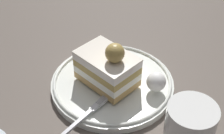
{
  "coord_description": "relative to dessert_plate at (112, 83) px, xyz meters",
  "views": [
    {
      "loc": [
        0.47,
        -0.1,
        0.43
      ],
      "look_at": [
        0.02,
        -0.0,
        0.05
      ],
      "focal_mm": 54.36,
      "sensor_mm": 36.0,
      "label": 1
    }
  ],
  "objects": [
    {
      "name": "cake_slice",
      "position": [
        0.0,
        -0.01,
        0.04
      ],
      "size": [
        0.13,
        0.11,
        0.09
      ],
      "color": "tan",
      "rests_on": "dessert_plate"
    },
    {
      "name": "fork",
      "position": [
        0.08,
        -0.06,
        0.01
      ],
      "size": [
        0.08,
        0.1,
        0.0
      ],
      "color": "silver",
      "rests_on": "dessert_plate"
    },
    {
      "name": "dessert_plate",
      "position": [
        0.0,
        0.0,
        0.0
      ],
      "size": [
        0.23,
        0.23,
        0.02
      ],
      "color": "white",
      "rests_on": "ground_plane"
    },
    {
      "name": "ground_plane",
      "position": [
        -0.02,
        0.0,
        -0.01
      ],
      "size": [
        2.4,
        2.4,
        0.0
      ],
      "primitive_type": "plane",
      "color": "brown"
    },
    {
      "name": "whipped_cream_dollop",
      "position": [
        0.04,
        0.07,
        0.03
      ],
      "size": [
        0.03,
        0.03,
        0.03
      ],
      "primitive_type": "ellipsoid",
      "color": "white",
      "rests_on": "dessert_plate"
    }
  ]
}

